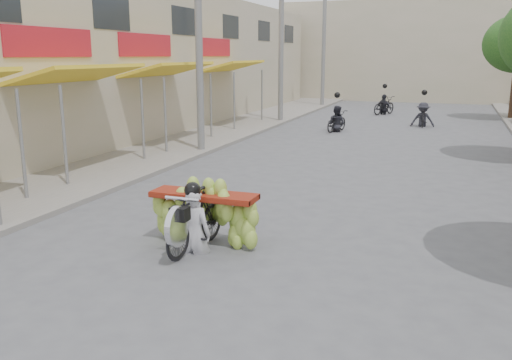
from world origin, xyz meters
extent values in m
cube|color=gray|center=(-7.00, 15.00, 0.06)|extent=(4.00, 60.00, 0.12)
cube|color=#B7AB91|center=(-12.00, 14.00, 3.00)|extent=(8.00, 40.00, 6.00)
cylinder|color=slate|center=(-6.30, 4.80, 1.27)|extent=(0.08, 0.08, 2.55)
cube|color=yellow|center=(-7.12, 8.00, 2.75)|extent=(1.77, 4.00, 0.53)
cylinder|color=slate|center=(-6.30, 6.20, 1.27)|extent=(0.08, 0.08, 2.55)
cylinder|color=slate|center=(-6.30, 9.80, 1.27)|extent=(0.08, 0.08, 2.55)
cube|color=#B41829|center=(-8.00, 8.00, 3.60)|extent=(0.10, 3.50, 0.80)
cube|color=yellow|center=(-7.12, 13.00, 2.75)|extent=(1.77, 4.00, 0.53)
cylinder|color=slate|center=(-6.30, 11.20, 1.27)|extent=(0.08, 0.08, 2.55)
cylinder|color=slate|center=(-6.30, 14.80, 1.27)|extent=(0.08, 0.08, 2.55)
cube|color=#B41829|center=(-8.00, 13.00, 3.60)|extent=(0.10, 3.50, 0.80)
cube|color=yellow|center=(-7.12, 19.00, 2.75)|extent=(1.77, 4.00, 0.53)
cylinder|color=slate|center=(-6.30, 17.20, 1.27)|extent=(0.08, 0.08, 2.55)
cylinder|color=slate|center=(-6.30, 20.80, 1.27)|extent=(0.08, 0.08, 2.55)
cube|color=#B41829|center=(-8.00, 19.00, 3.60)|extent=(0.10, 3.50, 0.80)
cube|color=#1E2328|center=(-8.02, 11.00, 4.60)|extent=(0.08, 2.00, 1.10)
cube|color=#1E2328|center=(-8.02, 16.00, 4.60)|extent=(0.08, 2.00, 1.10)
cube|color=#1E2328|center=(-8.02, 21.00, 4.60)|extent=(0.08, 2.00, 1.10)
cube|color=#1E2328|center=(-8.02, 26.00, 4.60)|extent=(0.08, 2.00, 1.10)
cube|color=#1E2328|center=(-8.02, 31.00, 4.60)|extent=(0.08, 2.00, 1.10)
cube|color=#B7AB91|center=(0.00, 38.00, 3.50)|extent=(20.00, 6.00, 7.00)
cylinder|color=slate|center=(-5.40, 12.00, 4.00)|extent=(0.24, 0.24, 8.00)
cylinder|color=slate|center=(-5.40, 21.00, 4.00)|extent=(0.24, 0.24, 8.00)
cylinder|color=slate|center=(-5.40, 30.00, 4.00)|extent=(0.24, 0.24, 8.00)
imported|color=black|center=(-1.36, 3.35, 0.54)|extent=(0.68, 1.86, 1.07)
cylinder|color=silver|center=(-1.36, 2.70, 0.62)|extent=(0.10, 0.66, 0.66)
cube|color=black|center=(-1.36, 2.80, 0.80)|extent=(0.28, 0.22, 0.22)
cylinder|color=silver|center=(-1.36, 2.90, 1.02)|extent=(0.60, 0.05, 0.05)
cube|color=maroon|center=(-1.36, 3.70, 0.88)|extent=(1.88, 0.55, 0.10)
imported|color=silver|center=(-1.36, 3.30, 1.10)|extent=(0.58, 0.43, 1.61)
sphere|color=black|center=(-1.36, 3.27, 1.88)|extent=(0.28, 0.28, 0.28)
imported|color=black|center=(-2.13, 18.68, 0.45)|extent=(0.96, 1.69, 0.89)
imported|color=#26262E|center=(-2.13, 18.68, 1.12)|extent=(0.88, 0.66, 1.65)
sphere|color=black|center=(-2.13, 18.68, 1.58)|extent=(0.26, 0.26, 0.26)
imported|color=black|center=(1.30, 21.67, 0.47)|extent=(0.58, 1.63, 0.94)
imported|color=#26262E|center=(1.30, 21.67, 1.12)|extent=(1.10, 0.64, 1.65)
sphere|color=black|center=(1.30, 21.67, 1.58)|extent=(0.26, 0.26, 0.26)
imported|color=black|center=(-1.06, 26.45, 0.50)|extent=(1.37, 1.90, 1.00)
imported|color=#26262E|center=(-1.06, 26.45, 1.12)|extent=(1.11, 0.91, 1.65)
sphere|color=black|center=(-1.06, 26.45, 1.58)|extent=(0.26, 0.26, 0.26)
camera|label=1|loc=(2.59, -4.53, 3.26)|focal=38.00mm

